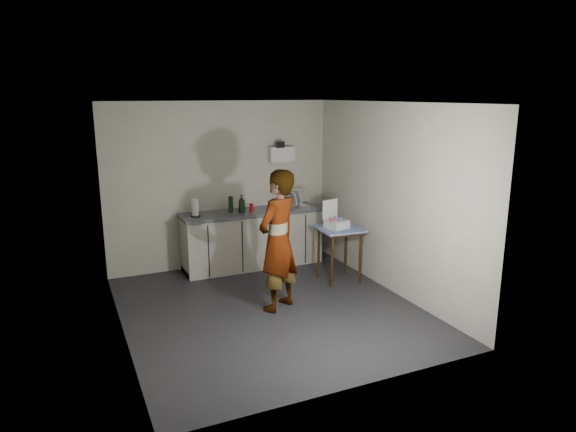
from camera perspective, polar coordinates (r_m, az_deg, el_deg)
name	(u,v)px	position (r m, az deg, el deg)	size (l,w,h in m)	color
ground	(270,309)	(6.71, -2.02, -10.30)	(4.00, 4.00, 0.00)	#242428
wall_back	(221,185)	(8.15, -7.43, 3.42)	(3.60, 0.02, 2.60)	beige
wall_right	(390,199)	(7.16, 11.28, 1.88)	(0.02, 4.00, 2.60)	beige
wall_left	(117,226)	(5.89, -18.47, -1.05)	(0.02, 4.00, 2.60)	beige
ceiling	(268,103)	(6.15, -2.22, 12.43)	(3.60, 4.00, 0.01)	silver
kitchen_counter	(252,240)	(8.20, -3.97, -2.70)	(2.24, 0.62, 0.91)	black
wall_shelf	(281,154)	(8.36, -0.77, 6.88)	(0.42, 0.18, 0.37)	white
side_table	(340,234)	(7.53, 5.76, -2.05)	(0.65, 0.65, 0.80)	#35220C
standing_man	(278,241)	(6.45, -1.11, -2.76)	(0.66, 0.43, 1.81)	#B2A593
soap_bottle	(242,204)	(7.95, -5.17, 1.38)	(0.11, 0.11, 0.28)	black
soda_can	(251,207)	(8.05, -4.08, 0.99)	(0.06, 0.06, 0.12)	red
dark_bottle	(231,204)	(7.99, -6.38, 1.31)	(0.07, 0.07, 0.25)	black
paper_towel	(195,208)	(7.78, -10.28, 0.87)	(0.15, 0.15, 0.27)	black
dish_rack	(294,203)	(8.30, 0.65, 1.47)	(0.44, 0.33, 0.31)	silver
bakery_box	(336,222)	(7.48, 5.31, -0.64)	(0.34, 0.35, 0.40)	white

